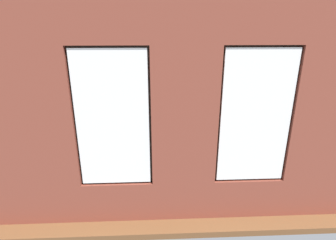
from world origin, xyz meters
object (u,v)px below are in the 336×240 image
(potted_plant_corner_near_left, at_px, (258,104))
(couch_by_window, at_px, (155,176))
(couch_left, at_px, (293,149))
(media_console, at_px, (51,140))
(tv_flatscreen, at_px, (46,111))
(potted_plant_beside_window_right, at_px, (70,171))
(cup_ceramic, at_px, (147,130))
(potted_plant_between_couches, at_px, (231,152))
(potted_plant_by_left_couch, at_px, (252,120))
(potted_plant_mid_room_small, at_px, (211,129))
(papasan_chair, at_px, (156,113))
(coffee_table, at_px, (154,136))
(potted_plant_near_tv, at_px, (59,146))
(remote_gray, at_px, (169,130))
(potted_plant_foreground_right, at_px, (81,105))

(potted_plant_corner_near_left, bearing_deg, couch_by_window, 47.95)
(couch_left, bearing_deg, media_console, -94.13)
(tv_flatscreen, bearing_deg, potted_plant_beside_window_right, 119.02)
(cup_ceramic, bearing_deg, potted_plant_corner_near_left, -153.45)
(couch_by_window, xyz_separation_m, potted_plant_between_couches, (-1.34, -0.05, 0.41))
(couch_by_window, xyz_separation_m, potted_plant_corner_near_left, (-3.11, -3.45, 0.29))
(potted_plant_between_couches, height_order, potted_plant_by_left_couch, potted_plant_between_couches)
(tv_flatscreen, relative_size, potted_plant_mid_room_small, 2.34)
(cup_ceramic, relative_size, tv_flatscreen, 0.09)
(tv_flatscreen, bearing_deg, papasan_chair, -148.30)
(potted_plant_between_couches, bearing_deg, potted_plant_by_left_couch, -117.72)
(coffee_table, bearing_deg, potted_plant_between_couches, 129.95)
(cup_ceramic, distance_m, potted_plant_by_left_couch, 2.82)
(potted_plant_near_tv, bearing_deg, papasan_chair, -127.70)
(coffee_table, height_order, remote_gray, remote_gray)
(papasan_chair, bearing_deg, potted_plant_between_couches, 111.91)
(cup_ceramic, xyz_separation_m, potted_plant_mid_room_small, (-1.62, -0.35, -0.15))
(coffee_table, bearing_deg, cup_ceramic, -33.17)
(papasan_chair, bearing_deg, potted_plant_foreground_right, -1.78)
(cup_ceramic, relative_size, potted_plant_between_couches, 0.09)
(potted_plant_by_left_couch, height_order, potted_plant_near_tv, potted_plant_near_tv)
(potted_plant_foreground_right, xyz_separation_m, potted_plant_mid_room_small, (-3.57, 1.25, -0.35))
(potted_plant_mid_room_small, xyz_separation_m, potted_plant_by_left_couch, (-1.14, -0.24, 0.15))
(potted_plant_near_tv, bearing_deg, potted_plant_beside_window_right, 118.66)
(couch_left, height_order, media_console, couch_left)
(tv_flatscreen, xyz_separation_m, potted_plant_mid_room_small, (-3.88, -0.35, -0.65))
(coffee_table, height_order, potted_plant_near_tv, potted_plant_near_tv)
(media_console, xyz_separation_m, potted_plant_beside_window_right, (-1.05, 1.89, 0.24))
(cup_ceramic, relative_size, papasan_chair, 0.10)
(potted_plant_mid_room_small, bearing_deg, coffee_table, 17.56)
(coffee_table, distance_m, potted_plant_near_tv, 2.09)
(cup_ceramic, height_order, potted_plant_corner_near_left, potted_plant_corner_near_left)
(couch_by_window, distance_m, tv_flatscreen, 3.12)
(cup_ceramic, height_order, potted_plant_between_couches, potted_plant_between_couches)
(couch_left, distance_m, papasan_chair, 3.79)
(couch_by_window, relative_size, coffee_table, 1.29)
(potted_plant_near_tv, bearing_deg, couch_by_window, 156.95)
(coffee_table, relative_size, cup_ceramic, 13.72)
(media_console, relative_size, potted_plant_corner_near_left, 0.77)
(coffee_table, bearing_deg, potted_plant_near_tv, 24.62)
(coffee_table, distance_m, potted_plant_foreground_right, 2.74)
(papasan_chair, xyz_separation_m, potted_plant_corner_near_left, (-3.09, -0.12, 0.19))
(tv_flatscreen, bearing_deg, potted_plant_foreground_right, -101.12)
(couch_left, relative_size, potted_plant_beside_window_right, 2.44)
(potted_plant_beside_window_right, bearing_deg, potted_plant_foreground_right, -78.14)
(couch_left, xyz_separation_m, papasan_chair, (2.94, -2.38, 0.10))
(remote_gray, distance_m, potted_plant_beside_window_right, 2.62)
(tv_flatscreen, distance_m, potted_plant_near_tv, 1.19)
(coffee_table, xyz_separation_m, tv_flatscreen, (2.44, -0.11, 0.60))
(coffee_table, bearing_deg, potted_plant_beside_window_right, 52.10)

